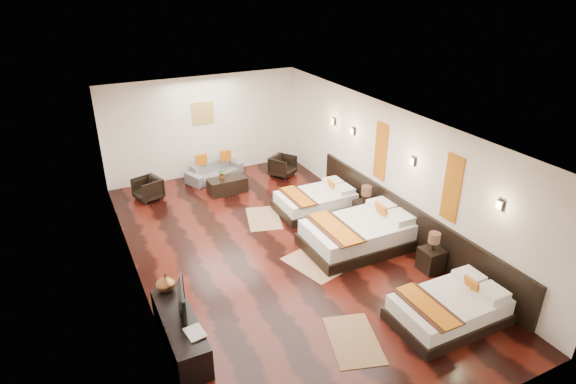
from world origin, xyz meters
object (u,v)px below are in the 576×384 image
bed_far (316,201)px  bed_mid (360,233)px  table_plant (222,174)px  armchair_right (283,166)px  figurine (166,282)px  bed_near (450,308)px  coffee_table (227,185)px  book (187,336)px  nightstand_b (365,209)px  nightstand_a (431,257)px  tv (178,300)px  sofa (215,170)px  armchair_left (148,189)px  tv_console (180,332)px

bed_far → bed_mid: bearing=-89.8°
table_plant → armchair_right: bearing=9.6°
figurine → table_plant: (2.48, 4.36, -0.18)m
bed_near → coffee_table: bearing=103.9°
coffee_table → table_plant: 0.35m
bed_far → coffee_table: size_ratio=1.87×
book → table_plant: 6.12m
nightstand_b → coffee_table: 3.75m
bed_near → nightstand_a: 1.51m
nightstand_b → tv: size_ratio=1.09×
nightstand_a → tv: 4.93m
sofa → nightstand_a: bearing=-90.6°
sofa → nightstand_b: bearing=-80.6°
nightstand_b → armchair_right: nightstand_b is taller
nightstand_a → tv: size_ratio=1.03×
book → armchair_right: 7.38m
nightstand_b → table_plant: bearing=129.7°
nightstand_b → table_plant: nightstand_b is taller
book → sofa: 7.10m
armchair_left → coffee_table: size_ratio=0.63×
bed_far → table_plant: bed_far is taller
coffee_table → armchair_left: bearing=165.5°
armchair_left → nightstand_a: bearing=19.0°
armchair_right → table_plant: 1.96m
bed_near → nightstand_a: bearing=60.1°
nightstand_a → armchair_right: nightstand_a is taller
bed_far → book: 5.55m
bed_far → nightstand_b: size_ratio=2.12×
tv → sofa: bearing=-11.2°
figurine → coffee_table: size_ratio=0.33×
nightstand_b → armchair_left: nightstand_b is taller
bed_mid → tv: 4.33m
bed_mid → figurine: bearing=-173.2°
bed_far → nightstand_b: 1.24m
tv → bed_mid: bearing=-62.9°
nightstand_a → armchair_left: nightstand_a is taller
nightstand_a → tv_console: bearing=178.8°
nightstand_a → sofa: nightstand_a is taller
bed_far → sofa: size_ratio=1.15×
nightstand_b → book: size_ratio=2.58×
bed_near → sofa: 7.70m
tv_console → book: size_ratio=5.26×
bed_far → figurine: size_ratio=5.66×
armchair_left → coffee_table: armchair_left is taller
book → sofa: size_ratio=0.21×
coffee_table → sofa: bearing=90.0°
bed_near → figurine: figurine is taller
bed_mid → figurine: 4.25m
armchair_right → figurine: bearing=-166.0°
bed_near → armchair_right: 6.86m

